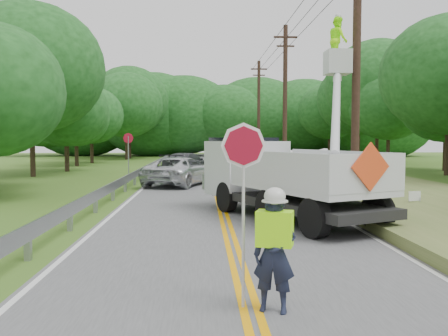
{
  "coord_description": "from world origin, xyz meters",
  "views": [
    {
      "loc": [
        -0.68,
        -8.45,
        2.41
      ],
      "look_at": [
        0.0,
        6.0,
        1.5
      ],
      "focal_mm": 38.32,
      "sensor_mm": 36.0,
      "label": 1
    }
  ],
  "objects": [
    {
      "name": "stop_sign_permanent",
      "position": [
        -4.61,
        17.41,
        1.8
      ],
      "size": [
        0.52,
        0.27,
        2.68
      ],
      "color": "gray",
      "rests_on": "ground"
    },
    {
      "name": "ground",
      "position": [
        0.0,
        0.0,
        0.0
      ],
      "size": [
        140.0,
        140.0,
        0.0
      ],
      "primitive_type": "plane",
      "color": "#3F631B",
      "rests_on": "ground"
    },
    {
      "name": "treeline_right",
      "position": [
        15.66,
        27.44,
        6.07
      ],
      "size": [
        10.67,
        53.06,
        11.63
      ],
      "color": "#332319",
      "rests_on": "ground"
    },
    {
      "name": "yard_sign",
      "position": [
        6.31,
        6.84,
        0.47
      ],
      "size": [
        0.45,
        0.14,
        0.66
      ],
      "color": "white",
      "rests_on": "ground"
    },
    {
      "name": "road",
      "position": [
        0.0,
        14.0,
        0.01
      ],
      "size": [
        7.2,
        96.0,
        0.03
      ],
      "color": "#4E4E50",
      "rests_on": "ground"
    },
    {
      "name": "suv_silver",
      "position": [
        -1.75,
        15.77,
        0.73
      ],
      "size": [
        4.0,
        5.64,
        1.43
      ],
      "primitive_type": "imported",
      "rotation": [
        0.0,
        0.0,
        2.79
      ],
      "color": "silver",
      "rests_on": "road"
    },
    {
      "name": "flagger",
      "position": [
        0.3,
        -2.03,
        0.95
      ],
      "size": [
        1.07,
        0.54,
        2.6
      ],
      "color": "#191E33",
      "rests_on": "road"
    },
    {
      "name": "guardrail",
      "position": [
        -4.02,
        14.91,
        0.55
      ],
      "size": [
        0.18,
        48.0,
        0.77
      ],
      "color": "gray",
      "rests_on": "ground"
    },
    {
      "name": "utility_poles",
      "position": [
        5.0,
        17.02,
        5.27
      ],
      "size": [
        1.6,
        43.3,
        10.0
      ],
      "color": "black",
      "rests_on": "ground"
    },
    {
      "name": "treeline_left",
      "position": [
        -9.99,
        31.07,
        5.74
      ],
      "size": [
        11.11,
        54.84,
        10.82
      ],
      "color": "#332319",
      "rests_on": "ground"
    },
    {
      "name": "suv_darkgrey",
      "position": [
        -1.67,
        23.32,
        0.73
      ],
      "size": [
        3.62,
        5.25,
        1.41
      ],
      "primitive_type": "imported",
      "rotation": [
        0.0,
        0.0,
        2.77
      ],
      "color": "#3D3F45",
      "rests_on": "road"
    },
    {
      "name": "treeline_horizon",
      "position": [
        2.04,
        56.22,
        5.5
      ],
      "size": [
        57.31,
        15.94,
        12.67
      ],
      "color": "#164115",
      "rests_on": "ground"
    },
    {
      "name": "tall_grass_verge",
      "position": [
        7.1,
        14.0,
        0.15
      ],
      "size": [
        7.0,
        96.0,
        0.3
      ],
      "primitive_type": "cube",
      "color": "#4E622C",
      "rests_on": "ground"
    },
    {
      "name": "bucket_truck",
      "position": [
        1.69,
        6.57,
        1.55
      ],
      "size": [
        5.32,
        7.58,
        6.78
      ],
      "color": "black",
      "rests_on": "road"
    }
  ]
}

